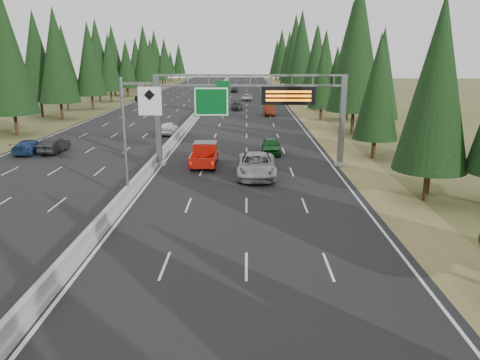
{
  "coord_description": "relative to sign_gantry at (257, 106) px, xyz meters",
  "views": [
    {
      "loc": [
        7.98,
        -5.14,
        9.39
      ],
      "look_at": [
        7.63,
        20.0,
        2.69
      ],
      "focal_mm": 35.0,
      "sensor_mm": 36.0,
      "label": 1
    }
  ],
  "objects": [
    {
      "name": "hov_sign_pole",
      "position": [
        -8.33,
        -9.92,
        -0.54
      ],
      "size": [
        2.8,
        0.5,
        8.0
      ],
      "color": "slate",
      "rests_on": "road"
    },
    {
      "name": "car_ahead_white",
      "position": [
        -0.82,
        61.5,
        -4.55
      ],
      "size": [
        2.35,
        4.67,
        1.27
      ],
      "primitive_type": "imported",
      "rotation": [
        0.0,
        0.0,
        -0.05
      ],
      "color": "silver",
      "rests_on": "road"
    },
    {
      "name": "tree_row_right",
      "position": [
        12.81,
        34.95,
        3.87
      ],
      "size": [
        12.08,
        242.77,
        18.93
      ],
      "color": "black",
      "rests_on": "ground"
    },
    {
      "name": "car_onc_blue",
      "position": [
        -22.1,
        4.81,
        -4.5
      ],
      "size": [
        2.28,
        4.87,
        1.38
      ],
      "primitive_type": "imported",
      "rotation": [
        0.0,
        0.0,
        3.07
      ],
      "color": "navy",
      "rests_on": "road"
    },
    {
      "name": "tree_row_left",
      "position": [
        -31.0,
        34.57,
        3.69
      ],
      "size": [
        11.62,
        241.39,
        18.44
      ],
      "color": "black",
      "rests_on": "ground"
    },
    {
      "name": "car_onc_far",
      "position": [
        -23.42,
        61.67,
        -4.52
      ],
      "size": [
        2.49,
        4.95,
        1.35
      ],
      "primitive_type": "imported",
      "rotation": [
        0.0,
        0.0,
        3.09
      ],
      "color": "black",
      "rests_on": "road"
    },
    {
      "name": "silver_minivan",
      "position": [
        -0.13,
        -3.93,
        -4.28
      ],
      "size": [
        3.09,
        6.6,
        1.83
      ],
      "primitive_type": "imported",
      "rotation": [
        0.0,
        0.0,
        -0.01
      ],
      "color": "#9A9A9E",
      "rests_on": "road"
    },
    {
      "name": "car_ahead_dkgrey",
      "position": [
        -2.67,
        43.13,
        -4.5
      ],
      "size": [
        2.04,
        4.77,
        1.37
      ],
      "primitive_type": "imported",
      "rotation": [
        0.0,
        0.0,
        0.03
      ],
      "color": "black",
      "rests_on": "road"
    },
    {
      "name": "car_ahead_dkred",
      "position": [
        2.76,
        35.67,
        -4.39
      ],
      "size": [
        1.78,
        4.9,
        1.61
      ],
      "primitive_type": "imported",
      "rotation": [
        0.0,
        0.0,
        0.02
      ],
      "color": "#551A0C",
      "rests_on": "road"
    },
    {
      "name": "shoulder_right",
      "position": [
        8.88,
        45.12,
        -5.24
      ],
      "size": [
        3.6,
        260.0,
        0.06
      ],
      "primitive_type": "cube",
      "color": "olive",
      "rests_on": "ground"
    },
    {
      "name": "sign_gantry",
      "position": [
        0.0,
        0.0,
        0.0
      ],
      "size": [
        16.75,
        0.98,
        7.8
      ],
      "color": "slate",
      "rests_on": "road"
    },
    {
      "name": "median_barrier",
      "position": [
        -8.92,
        45.12,
        -4.85
      ],
      "size": [
        0.7,
        260.0,
        0.85
      ],
      "color": "gray",
      "rests_on": "road"
    },
    {
      "name": "car_onc_near",
      "position": [
        -19.97,
        5.29,
        -4.45
      ],
      "size": [
        1.76,
        4.52,
        1.47
      ],
      "primitive_type": "imported",
      "rotation": [
        0.0,
        0.0,
        3.1
      ],
      "color": "black",
      "rests_on": "road"
    },
    {
      "name": "car_ahead_green",
      "position": [
        1.5,
        5.12,
        -4.43
      ],
      "size": [
        1.85,
        4.47,
        1.51
      ],
      "primitive_type": "imported",
      "rotation": [
        0.0,
        0.0,
        -0.01
      ],
      "color": "#13541D",
      "rests_on": "road"
    },
    {
      "name": "car_onc_white",
      "position": [
        -10.42,
        16.6,
        -4.42
      ],
      "size": [
        1.99,
        4.6,
        1.55
      ],
      "primitive_type": "imported",
      "rotation": [
        0.0,
        0.0,
        3.11
      ],
      "color": "white",
      "rests_on": "road"
    },
    {
      "name": "car_ahead_far",
      "position": [
        -4.08,
        84.68,
        -4.46
      ],
      "size": [
        1.92,
        4.35,
        1.46
      ],
      "primitive_type": "imported",
      "rotation": [
        0.0,
        0.0,
        -0.05
      ],
      "color": "black",
      "rests_on": "road"
    },
    {
      "name": "red_pickup",
      "position": [
        -4.57,
        0.2,
        -4.12
      ],
      "size": [
        2.11,
        5.91,
        1.93
      ],
      "color": "black",
      "rests_on": "road"
    },
    {
      "name": "shoulder_left",
      "position": [
        -26.72,
        45.12,
        -5.24
      ],
      "size": [
        3.6,
        260.0,
        0.06
      ],
      "primitive_type": "cube",
      "color": "#4B5025",
      "rests_on": "ground"
    },
    {
      "name": "road",
      "position": [
        -8.92,
        45.12,
        -5.23
      ],
      "size": [
        32.0,
        260.0,
        0.08
      ],
      "primitive_type": "cube",
      "color": "black",
      "rests_on": "ground"
    }
  ]
}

